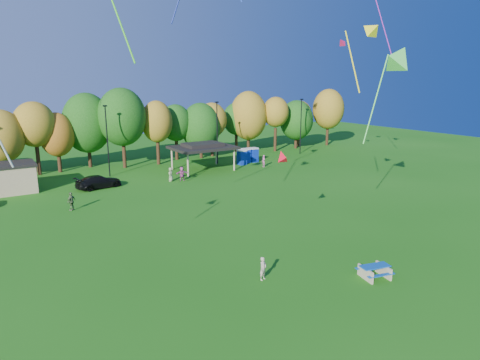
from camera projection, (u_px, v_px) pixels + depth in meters
ground at (303, 331)px, 21.36m from camera, size 160.00×160.00×0.00m
tree_line at (72, 128)px, 56.70m from camera, size 93.57×10.55×11.15m
lamp_posts at (107, 139)px, 54.01m from camera, size 64.50×0.25×9.09m
utility_building at (5, 178)px, 46.81m from camera, size 6.30×4.30×3.25m
pavilion at (203, 147)px, 58.26m from camera, size 8.20×6.20×3.77m
porta_potties at (247, 156)px, 63.64m from camera, size 3.75×1.96×2.18m
picnic_table at (375, 271)px, 26.98m from camera, size 2.20×1.96×0.82m
kite_flyer at (263, 268)px, 26.66m from camera, size 0.63×0.52×1.49m
car_d at (99, 182)px, 49.13m from camera, size 5.42×2.84×1.50m
far_person_0 at (71, 201)px, 40.76m from camera, size 1.09×0.99×1.79m
far_person_1 at (264, 161)px, 60.98m from camera, size 0.45×0.64×1.69m
far_person_2 at (171, 174)px, 52.37m from camera, size 0.93×1.01×1.73m
far_person_5 at (182, 174)px, 52.70m from camera, size 1.69×0.73×1.76m
kite_1 at (368, 30)px, 31.36m from camera, size 1.36×3.25×5.44m
kite_2 at (342, 42)px, 50.10m from camera, size 1.42×1.15×1.30m
kite_10 at (282, 156)px, 30.63m from camera, size 1.10×1.34×1.18m
kite_15 at (399, 57)px, 32.40m from camera, size 4.87×2.41×7.88m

